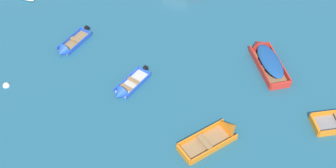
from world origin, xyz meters
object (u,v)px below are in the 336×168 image
object	(u,v)px
rowboat_orange_distant_center	(221,134)
mooring_buoy_between_boats_right	(6,86)
rowboat_red_center	(266,57)
rowboat_blue_cluster_outer	(125,89)
rowboat_blue_far_back	(68,47)

from	to	relation	value
rowboat_orange_distant_center	mooring_buoy_between_boats_right	xyz separation A→B (m)	(-12.17, 5.40, -0.18)
rowboat_red_center	rowboat_blue_cluster_outer	bearing A→B (deg)	-170.97
rowboat_blue_cluster_outer	mooring_buoy_between_boats_right	distance (m)	7.29
rowboat_blue_cluster_outer	rowboat_red_center	bearing A→B (deg)	9.03
rowboat_blue_far_back	rowboat_red_center	size ratio (longest dim) A/B	0.64
rowboat_orange_distant_center	rowboat_red_center	bearing A→B (deg)	53.55
rowboat_blue_far_back	mooring_buoy_between_boats_right	bearing A→B (deg)	-141.83
rowboat_blue_far_back	rowboat_red_center	xyz separation A→B (m)	(12.53, -2.81, 0.22)
rowboat_blue_far_back	mooring_buoy_between_boats_right	xyz separation A→B (m)	(-3.68, -2.89, -0.15)
rowboat_red_center	mooring_buoy_between_boats_right	size ratio (longest dim) A/B	9.85
rowboat_red_center	rowboat_orange_distant_center	bearing A→B (deg)	-126.45
rowboat_orange_distant_center	mooring_buoy_between_boats_right	size ratio (longest dim) A/B	8.67
rowboat_red_center	mooring_buoy_between_boats_right	distance (m)	16.22
rowboat_orange_distant_center	rowboat_blue_cluster_outer	world-z (taller)	rowboat_orange_distant_center
rowboat_blue_far_back	rowboat_red_center	bearing A→B (deg)	-12.66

